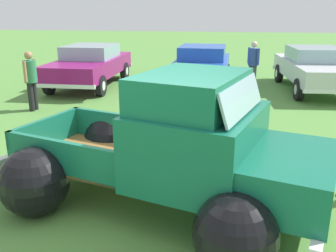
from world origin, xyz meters
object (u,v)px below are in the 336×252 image
at_px(show_car_2, 315,67).
at_px(spectator_0, 253,62).
at_px(lane_cone_0, 167,128).
at_px(spectator_1, 31,78).
at_px(show_car_1, 202,65).
at_px(show_car_0, 90,64).
at_px(vintage_pickup_truck, 179,158).

height_order(show_car_2, spectator_0, spectator_0).
bearing_deg(show_car_2, lane_cone_0, -39.38).
xyz_separation_m(show_car_2, spectator_1, (-8.08, -3.90, 0.12)).
bearing_deg(show_car_1, show_car_0, -84.03).
bearing_deg(show_car_1, lane_cone_0, -1.64).
bearing_deg(lane_cone_0, vintage_pickup_truck, -77.49).
bearing_deg(show_car_2, spectator_1, -68.83).
bearing_deg(spectator_1, show_car_2, -149.39).
distance_m(show_car_1, spectator_1, 5.72).
bearing_deg(vintage_pickup_truck, spectator_1, 151.91).
bearing_deg(spectator_0, lane_cone_0, -150.24).
height_order(show_car_2, lane_cone_0, show_car_2).
bearing_deg(spectator_0, show_car_2, -45.84).
height_order(vintage_pickup_truck, spectator_1, vintage_pickup_truck).
distance_m(vintage_pickup_truck, show_car_2, 9.23).
height_order(spectator_1, lane_cone_0, spectator_1).
distance_m(show_car_2, spectator_0, 2.03).
bearing_deg(spectator_0, spectator_1, 172.40).
height_order(show_car_2, spectator_1, spectator_1).
relative_size(show_car_2, spectator_0, 2.96).
xyz_separation_m(show_car_2, lane_cone_0, (-4.08, -5.87, -0.47)).
relative_size(show_car_0, lane_cone_0, 7.32).
height_order(vintage_pickup_truck, show_car_1, vintage_pickup_truck).
bearing_deg(lane_cone_0, spectator_0, 71.15).
relative_size(vintage_pickup_truck, lane_cone_0, 7.90).
xyz_separation_m(show_car_0, spectator_0, (5.67, 0.62, 0.12)).
bearing_deg(vintage_pickup_truck, spectator_0, 97.63).
xyz_separation_m(vintage_pickup_truck, show_car_0, (-4.21, 8.08, 0.03)).
relative_size(vintage_pickup_truck, show_car_1, 1.18).
bearing_deg(show_car_0, spectator_1, -6.91).
bearing_deg(show_car_1, spectator_0, 101.46).
bearing_deg(show_car_0, lane_cone_0, 33.38).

